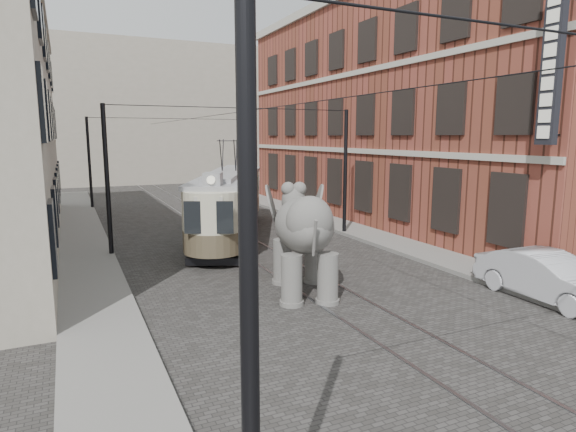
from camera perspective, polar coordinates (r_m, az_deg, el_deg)
name	(u,v)px	position (r m, az deg, el deg)	size (l,w,h in m)	color
ground	(304,280)	(16.39, 1.93, -7.50)	(120.00, 120.00, 0.00)	#3C3937
tram_rails	(304,279)	(16.38, 1.93, -7.46)	(1.54, 80.00, 0.02)	slate
sidewalk_right	(443,259)	(19.71, 17.78, -4.81)	(2.00, 60.00, 0.15)	slate
sidewalk_left	(97,305)	(14.78, -21.59, -9.77)	(2.00, 60.00, 0.15)	slate
brick_building	(405,114)	(29.27, 13.66, 11.57)	(8.00, 26.00, 12.00)	brown
distant_block	(135,115)	(54.51, -17.63, 11.32)	(28.00, 10.00, 14.00)	gray
catenary	(247,179)	(20.28, -4.90, 4.38)	(11.00, 30.20, 6.00)	black
tram	(229,189)	(23.14, -6.93, 3.22)	(2.39, 11.57, 4.59)	beige
elephant	(304,241)	(14.66, 1.89, -2.93)	(2.94, 5.33, 3.26)	#62605B
parked_car	(548,277)	(16.10, 28.29, -6.32)	(1.51, 4.31, 1.42)	#B4B3B8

